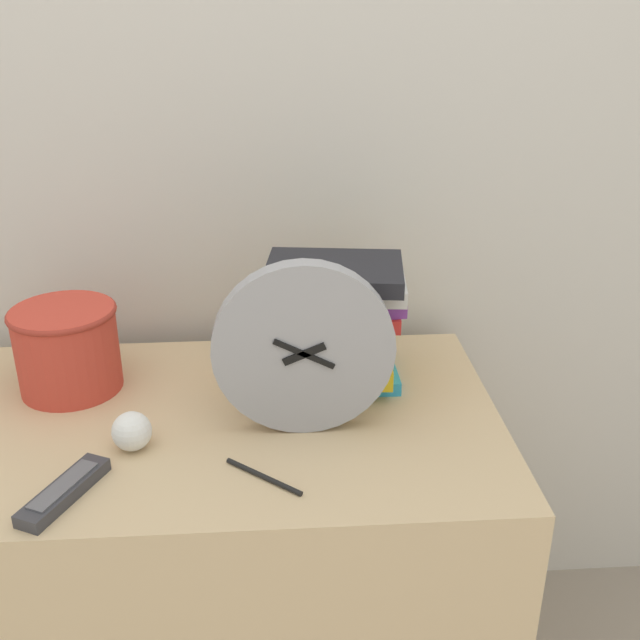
% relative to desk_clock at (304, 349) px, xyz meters
% --- Properties ---
extents(wall_back, '(6.00, 0.04, 2.40)m').
position_rel_desk_clock_xyz_m(wall_back, '(-0.16, 0.42, 0.34)').
color(wall_back, beige).
rests_on(wall_back, ground_plane).
extents(desk, '(1.00, 0.60, 0.72)m').
position_rel_desk_clock_xyz_m(desk, '(-0.16, 0.05, -0.51)').
color(desk, tan).
rests_on(desk, ground_plane).
extents(desk_clock, '(0.29, 0.04, 0.29)m').
position_rel_desk_clock_xyz_m(desk_clock, '(0.00, 0.00, 0.00)').
color(desk_clock, '#99999E').
rests_on(desk_clock, desk).
extents(book_stack, '(0.26, 0.23, 0.24)m').
position_rel_desk_clock_xyz_m(book_stack, '(0.06, 0.16, -0.03)').
color(book_stack, '#2D9ED1').
rests_on(book_stack, desk).
extents(basket, '(0.19, 0.19, 0.16)m').
position_rel_desk_clock_xyz_m(basket, '(-0.42, 0.17, -0.06)').
color(basket, '#C63D2D').
rests_on(basket, desk).
extents(tv_remote, '(0.11, 0.17, 0.02)m').
position_rel_desk_clock_xyz_m(tv_remote, '(-0.36, -0.16, -0.14)').
color(tv_remote, '#333338').
rests_on(tv_remote, desk).
extents(crumpled_paper_ball, '(0.06, 0.06, 0.06)m').
position_rel_desk_clock_xyz_m(crumpled_paper_ball, '(-0.28, -0.04, -0.12)').
color(crumpled_paper_ball, white).
rests_on(crumpled_paper_ball, desk).
extents(pen, '(0.11, 0.10, 0.01)m').
position_rel_desk_clock_xyz_m(pen, '(-0.07, -0.14, -0.14)').
color(pen, black).
rests_on(pen, desk).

